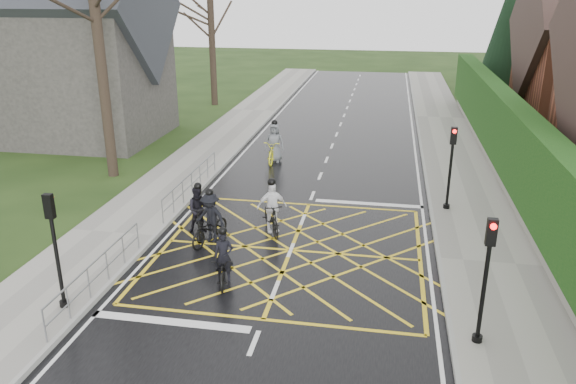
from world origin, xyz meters
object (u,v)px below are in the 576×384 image
(cyclist_back, at_px, (199,214))
(cyclist_front, at_px, (272,213))
(cyclist_rear, at_px, (223,265))
(cyclist_lead, at_px, (274,148))
(cyclist_mid, at_px, (210,223))

(cyclist_back, xyz_separation_m, cyclist_front, (2.39, 0.48, 0.03))
(cyclist_rear, xyz_separation_m, cyclist_lead, (-0.89, 11.56, 0.16))
(cyclist_front, bearing_deg, cyclist_lead, 75.86)
(cyclist_rear, xyz_separation_m, cyclist_front, (0.63, 3.60, 0.17))
(cyclist_rear, height_order, cyclist_front, cyclist_front)
(cyclist_front, bearing_deg, cyclist_back, 166.41)
(cyclist_back, height_order, cyclist_lead, cyclist_lead)
(cyclist_back, bearing_deg, cyclist_front, -8.78)
(cyclist_back, height_order, cyclist_front, cyclist_front)
(cyclist_front, relative_size, cyclist_lead, 0.93)
(cyclist_mid, bearing_deg, cyclist_front, 50.16)
(cyclist_rear, height_order, cyclist_mid, cyclist_mid)
(cyclist_front, xyz_separation_m, cyclist_lead, (-1.52, 7.96, -0.00))
(cyclist_rear, distance_m, cyclist_back, 3.58)
(cyclist_rear, distance_m, cyclist_mid, 2.72)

